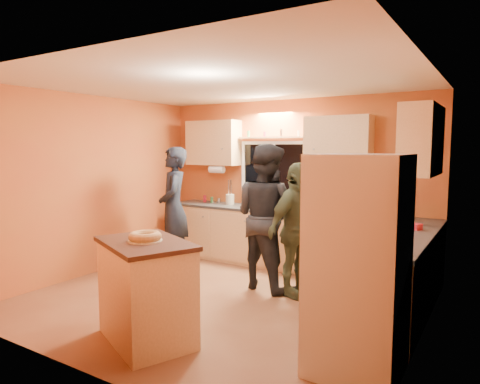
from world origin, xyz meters
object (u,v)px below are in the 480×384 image
Objects in this scene: person_right at (296,230)px; person_left at (174,208)px; refrigerator at (358,265)px; person_center at (266,217)px; island at (146,290)px.

person_left is at bearing 98.08° from person_right.
person_center is (-1.65, 1.50, 0.05)m from refrigerator.
person_center is (0.22, 1.99, 0.45)m from island.
refrigerator reaches higher than island.
island is 0.64× the size of person_left.
person_center is at bearing 48.05° from person_left.
person_center is at bearing 137.68° from refrigerator.
island is 2.58m from person_left.
refrigerator reaches higher than person_right.
person_right is (0.46, -0.08, -0.11)m from person_center.
person_center is at bearing 107.97° from island.
person_center reaches higher than person_right.
person_right is at bearing -176.68° from person_center.
person_right is (2.13, -0.18, -0.10)m from person_left.
island is 2.06m from person_right.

